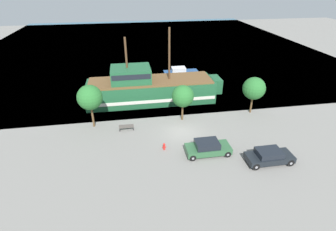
% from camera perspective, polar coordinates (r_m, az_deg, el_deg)
% --- Properties ---
extents(ground_plane, '(160.00, 160.00, 0.00)m').
position_cam_1_polar(ground_plane, '(30.50, 3.02, -3.56)').
color(ground_plane, gray).
extents(water_surface, '(80.00, 80.00, 0.00)m').
position_cam_1_polar(water_surface, '(71.33, -4.68, 15.21)').
color(water_surface, '#38667F').
rests_on(water_surface, ground).
extents(pirate_ship, '(19.03, 5.24, 10.15)m').
position_cam_1_polar(pirate_ship, '(37.33, -4.07, 5.94)').
color(pirate_ship, '#1E5633').
rests_on(pirate_ship, water_surface).
extents(moored_boat_dockside, '(6.13, 2.15, 1.58)m').
position_cam_1_polar(moored_boat_dockside, '(47.63, 2.73, 9.32)').
color(moored_boat_dockside, navy).
rests_on(moored_boat_dockside, water_surface).
extents(parked_car_curb_front, '(4.49, 1.97, 1.40)m').
position_cam_1_polar(parked_car_curb_front, '(27.25, 21.16, -8.27)').
color(parked_car_curb_front, black).
rests_on(parked_car_curb_front, ground_plane).
extents(parked_car_curb_mid, '(4.50, 2.02, 1.47)m').
position_cam_1_polar(parked_car_curb_mid, '(26.86, 8.62, -6.93)').
color(parked_car_curb_mid, '#2D5B38').
rests_on(parked_car_curb_mid, ground_plane).
extents(fire_hydrant, '(0.42, 0.25, 0.76)m').
position_cam_1_polar(fire_hydrant, '(27.31, -0.83, -6.71)').
color(fire_hydrant, red).
rests_on(fire_hydrant, ground_plane).
extents(bench_promenade_east, '(1.70, 0.45, 0.85)m').
position_cam_1_polar(bench_promenade_east, '(30.87, -9.05, -2.54)').
color(bench_promenade_east, '#4C4742').
rests_on(bench_promenade_east, ground_plane).
extents(tree_row_east, '(2.88, 2.88, 5.24)m').
position_cam_1_polar(tree_row_east, '(31.10, -16.67, 3.76)').
color(tree_row_east, brown).
rests_on(tree_row_east, ground_plane).
extents(tree_row_mideast, '(2.68, 2.68, 4.56)m').
position_cam_1_polar(tree_row_mideast, '(31.59, 3.25, 4.21)').
color(tree_row_mideast, brown).
rests_on(tree_row_mideast, ground_plane).
extents(tree_row_midwest, '(2.87, 2.87, 4.83)m').
position_cam_1_polar(tree_row_midwest, '(35.03, 18.21, 5.60)').
color(tree_row_midwest, brown).
rests_on(tree_row_midwest, ground_plane).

